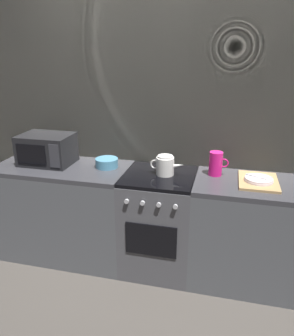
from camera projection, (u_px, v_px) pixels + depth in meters
ground_plane at (158, 265)px, 3.09m from camera, size 8.00×8.00×0.00m
back_wall at (167, 131)px, 2.97m from camera, size 3.60×0.05×2.40m
counter_left at (66, 211)px, 3.14m from camera, size 1.20×0.60×0.90m
stove_unit at (159, 222)px, 2.93m from camera, size 0.60×0.63×0.90m
counter_right at (266, 235)px, 2.73m from camera, size 1.20×0.60×0.90m
microwave at (47, 149)px, 3.01m from camera, size 0.46×0.35×0.27m
kettle at (165, 165)px, 2.75m from camera, size 0.28×0.15×0.17m
mixing_bowl at (107, 163)px, 2.94m from camera, size 0.20×0.20×0.08m
pitcher at (216, 164)px, 2.74m from camera, size 0.16×0.11×0.20m
dish_pile at (258, 181)px, 2.61m from camera, size 0.30×0.40×0.06m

